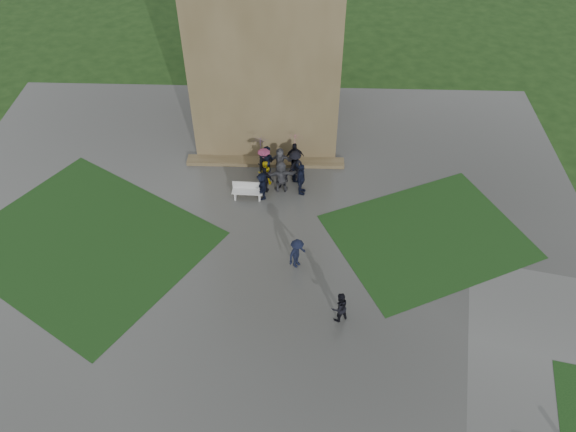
{
  "coord_description": "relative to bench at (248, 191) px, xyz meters",
  "views": [
    {
      "loc": [
        2.16,
        -14.77,
        20.1
      ],
      "look_at": [
        1.48,
        5.0,
        1.2
      ],
      "focal_mm": 35.0,
      "sensor_mm": 36.0,
      "label": 1
    }
  ],
  "objects": [
    {
      "name": "pedestrian_mid",
      "position": [
        2.74,
        -4.75,
        0.34
      ],
      "size": [
        1.11,
        1.18,
        1.66
      ],
      "primitive_type": "imported",
      "rotation": [
        0.0,
        0.0,
        0.89
      ],
      "color": "black",
      "rests_on": "plaza"
    },
    {
      "name": "bench",
      "position": [
        0.0,
        0.0,
        0.0
      ],
      "size": [
        1.65,
        0.57,
        0.94
      ],
      "rotation": [
        0.0,
        0.0,
        -0.04
      ],
      "color": "silver",
      "rests_on": "plaza"
    },
    {
      "name": "plaza",
      "position": [
        0.76,
        -5.61,
        -0.5
      ],
      "size": [
        34.0,
        34.0,
        0.02
      ],
      "primitive_type": "cube",
      "color": "#393936",
      "rests_on": "ground"
    },
    {
      "name": "pedestrian_near",
      "position": [
        4.61,
        -7.75,
        0.32
      ],
      "size": [
        0.9,
        0.77,
        1.61
      ],
      "primitive_type": "imported",
      "rotation": [
        0.0,
        0.0,
        3.65
      ],
      "color": "black",
      "rests_on": "plaza"
    },
    {
      "name": "lawn_inset_right",
      "position": [
        9.26,
        -2.61,
        -0.48
      ],
      "size": [
        11.12,
        10.15,
        0.01
      ],
      "primitive_type": "cube",
      "rotation": [
        0.0,
        0.0,
        0.44
      ],
      "color": "black",
      "rests_on": "plaza"
    },
    {
      "name": "lawn_inset_left",
      "position": [
        -7.74,
        -3.61,
        -0.48
      ],
      "size": [
        14.1,
        13.46,
        0.01
      ],
      "primitive_type": "cube",
      "rotation": [
        0.0,
        0.0,
        -0.56
      ],
      "color": "black",
      "rests_on": "plaza"
    },
    {
      "name": "visitor_cluster",
      "position": [
        1.69,
        1.3,
        0.56
      ],
      "size": [
        3.07,
        3.63,
        2.58
      ],
      "color": "black",
      "rests_on": "plaza"
    },
    {
      "name": "tower_plinth",
      "position": [
        0.76,
        2.99,
        -0.38
      ],
      "size": [
        9.0,
        0.8,
        0.22
      ],
      "primitive_type": "cube",
      "color": "brown",
      "rests_on": "plaza"
    },
    {
      "name": "ground",
      "position": [
        0.76,
        -7.61,
        -0.51
      ],
      "size": [
        120.0,
        120.0,
        0.0
      ],
      "primitive_type": "plane",
      "color": "black"
    }
  ]
}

